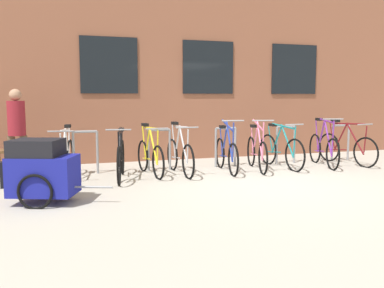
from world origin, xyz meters
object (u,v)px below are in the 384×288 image
(backpack, at_px, (10,175))
(person_by_bench, at_px, (17,127))
(bicycle_silver, at_px, (180,155))
(bicycle_black, at_px, (121,159))
(bicycle_purple, at_px, (323,149))
(bicycle_blue, at_px, (226,153))
(bicycle_yellow, at_px, (150,156))
(bicycle_white, at_px, (66,159))
(bicycle_pink, at_px, (257,152))
(bicycle_teal, at_px, (281,150))
(bike_trailer, at_px, (42,170))
(bicycle_maroon, at_px, (346,147))

(backpack, bearing_deg, person_by_bench, 85.71)
(bicycle_silver, distance_m, person_by_bench, 3.13)
(bicycle_black, bearing_deg, bicycle_silver, 6.51)
(bicycle_purple, bearing_deg, bicycle_blue, 179.86)
(bicycle_yellow, bearing_deg, bicycle_white, -179.94)
(bicycle_yellow, xyz_separation_m, backpack, (-2.52, -0.41, -0.15))
(bicycle_white, bearing_deg, bicycle_yellow, 0.06)
(bicycle_black, bearing_deg, bicycle_pink, 2.17)
(backpack, bearing_deg, bicycle_silver, 6.90)
(bicycle_silver, distance_m, bicycle_yellow, 0.59)
(bicycle_blue, bearing_deg, person_by_bench, 172.29)
(bicycle_pink, bearing_deg, backpack, -176.54)
(bicycle_purple, bearing_deg, bicycle_pink, 179.42)
(bicycle_silver, relative_size, person_by_bench, 1.01)
(bicycle_teal, bearing_deg, bicycle_pink, -171.36)
(bicycle_blue, bearing_deg, bicycle_silver, 177.81)
(bicycle_teal, height_order, bike_trailer, bicycle_teal)
(bicycle_silver, bearing_deg, bicycle_teal, 1.68)
(bicycle_black, relative_size, bicycle_maroon, 0.99)
(bicycle_silver, distance_m, bicycle_pink, 1.68)
(bike_trailer, xyz_separation_m, person_by_bench, (-0.50, 2.12, 0.48))
(bicycle_yellow, distance_m, person_by_bench, 2.55)
(bicycle_pink, distance_m, bicycle_maroon, 2.31)
(bicycle_purple, height_order, bike_trailer, bicycle_purple)
(bicycle_teal, height_order, bicycle_white, bicycle_white)
(bicycle_silver, height_order, person_by_bench, person_by_bench)
(bicycle_purple, relative_size, bicycle_pink, 0.99)
(bicycle_teal, relative_size, bicycle_silver, 1.04)
(bicycle_silver, bearing_deg, backpack, -174.18)
(bicycle_yellow, distance_m, bike_trailer, 2.59)
(bicycle_silver, xyz_separation_m, backpack, (-3.11, -0.32, -0.16))
(bicycle_blue, relative_size, bicycle_yellow, 1.02)
(bike_trailer, bearing_deg, bicycle_white, 78.20)
(bicycle_maroon, relative_size, bicycle_yellow, 1.08)
(bicycle_black, xyz_separation_m, bicycle_yellow, (0.61, 0.23, -0.01))
(bicycle_white, height_order, bicycle_yellow, bicycle_white)
(bicycle_purple, height_order, bicycle_white, bicycle_purple)
(bicycle_teal, relative_size, bicycle_blue, 1.06)
(bicycle_white, height_order, bike_trailer, bicycle_white)
(bicycle_blue, relative_size, person_by_bench, 0.99)
(bicycle_black, xyz_separation_m, bicycle_purple, (4.50, 0.09, 0.01))
(bicycle_purple, height_order, bicycle_pink, bicycle_purple)
(bicycle_yellow, distance_m, backpack, 2.56)
(bicycle_purple, bearing_deg, bicycle_black, -178.82)
(bicycle_pink, bearing_deg, bike_trailer, -159.38)
(bicycle_pink, relative_size, bike_trailer, 1.16)
(bike_trailer, bearing_deg, person_by_bench, 103.31)
(bicycle_maroon, relative_size, person_by_bench, 1.05)
(bicycle_black, height_order, person_by_bench, person_by_bench)
(bicycle_blue, bearing_deg, bicycle_pink, 0.89)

